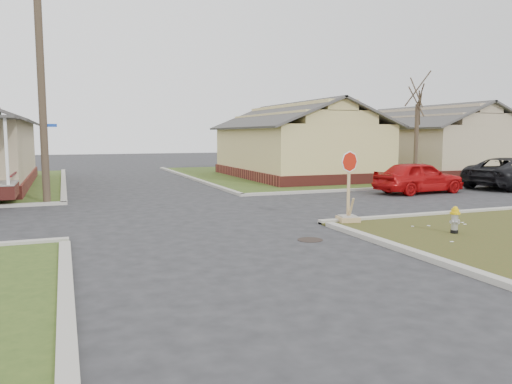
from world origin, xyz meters
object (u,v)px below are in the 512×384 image
object	(u,v)px
utility_pole	(41,80)
dark_pickup	(511,173)
stop_sign	(348,206)
red_sedan	(419,177)
fire_hydrant	(455,218)

from	to	relation	value
utility_pole	dark_pickup	distance (m)	21.91
utility_pole	stop_sign	bearing A→B (deg)	-41.63
utility_pole	red_sedan	size ratio (longest dim) A/B	2.10
utility_pole	dark_pickup	world-z (taller)	utility_pole
stop_sign	red_sedan	world-z (taller)	stop_sign
red_sedan	fire_hydrant	bearing A→B (deg)	142.66
dark_pickup	fire_hydrant	bearing A→B (deg)	111.33
utility_pole	red_sedan	bearing A→B (deg)	-7.52
fire_hydrant	utility_pole	bearing A→B (deg)	126.15
utility_pole	red_sedan	distance (m)	16.31
dark_pickup	red_sedan	bearing A→B (deg)	76.42
dark_pickup	utility_pole	bearing A→B (deg)	69.71
fire_hydrant	red_sedan	size ratio (longest dim) A/B	0.17
fire_hydrant	stop_sign	size ratio (longest dim) A/B	0.34
utility_pole	fire_hydrant	size ratio (longest dim) A/B	12.44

